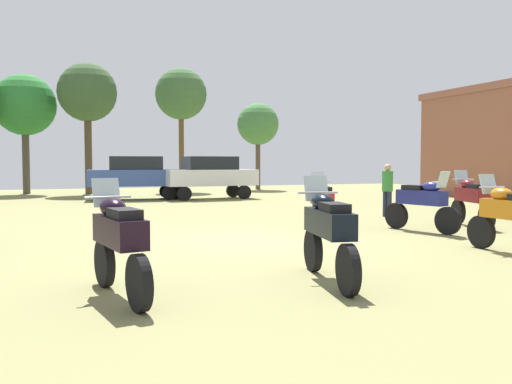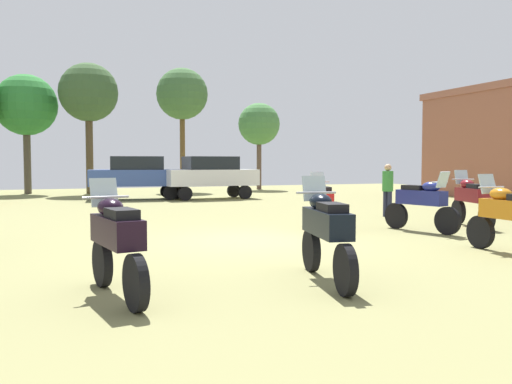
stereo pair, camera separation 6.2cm
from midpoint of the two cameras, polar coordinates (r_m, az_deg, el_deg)
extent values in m
cube|color=olive|center=(11.91, -0.61, -5.19)|extent=(44.00, 52.00, 0.02)
cylinder|color=black|center=(16.07, 20.58, -1.97)|extent=(0.31, 0.68, 0.68)
cylinder|color=black|center=(14.70, 23.19, -2.49)|extent=(0.31, 0.68, 0.68)
cube|color=maroon|center=(15.35, 21.87, -0.29)|extent=(0.72, 1.36, 0.36)
ellipsoid|color=maroon|center=(15.60, 21.40, 0.80)|extent=(0.44, 0.55, 0.24)
cube|color=black|center=(15.13, 22.28, 0.57)|extent=(0.45, 0.62, 0.12)
cube|color=silver|center=(15.88, 20.88, 1.50)|extent=(0.39, 0.25, 0.39)
cylinder|color=#B7B7BC|center=(15.80, 21.03, 1.27)|extent=(0.60, 0.21, 0.04)
cylinder|color=black|center=(8.56, 5.87, -6.13)|extent=(0.25, 0.69, 0.68)
cylinder|color=black|center=(7.06, 9.50, -8.16)|extent=(0.25, 0.69, 0.68)
cube|color=black|center=(7.73, 7.54, -3.26)|extent=(0.62, 1.41, 0.36)
ellipsoid|color=black|center=(7.99, 6.88, -1.02)|extent=(0.41, 0.53, 0.24)
cube|color=black|center=(7.48, 8.10, -1.63)|extent=(0.41, 0.61, 0.12)
cube|color=silver|center=(8.31, 6.20, 0.38)|extent=(0.38, 0.22, 0.39)
cylinder|color=#B7B7BC|center=(8.21, 6.40, -0.07)|extent=(0.61, 0.16, 0.04)
cylinder|color=black|center=(14.47, 6.28, -2.42)|extent=(0.30, 0.64, 0.64)
cylinder|color=black|center=(13.02, 7.56, -3.05)|extent=(0.30, 0.64, 0.64)
cube|color=#B31717|center=(13.70, 6.90, -0.64)|extent=(0.71, 1.32, 0.36)
ellipsoid|color=#B31717|center=(13.97, 6.67, 0.58)|extent=(0.44, 0.55, 0.24)
cube|color=black|center=(13.47, 7.10, 0.31)|extent=(0.45, 0.62, 0.12)
cube|color=silver|center=(14.27, 6.42, 1.36)|extent=(0.39, 0.25, 0.39)
cylinder|color=#B7B7BC|center=(14.18, 6.49, 1.10)|extent=(0.60, 0.21, 0.04)
cylinder|color=black|center=(11.67, 22.66, -3.93)|extent=(0.13, 0.66, 0.66)
ellipsoid|color=#C67316|center=(11.24, 24.50, -0.19)|extent=(0.33, 0.48, 0.24)
cube|color=silver|center=(11.48, 23.30, 0.80)|extent=(0.36, 0.16, 0.39)
cylinder|color=#B7B7BC|center=(11.41, 23.65, 0.48)|extent=(0.62, 0.05, 0.04)
cylinder|color=black|center=(13.52, 19.60, -2.90)|extent=(0.28, 0.68, 0.67)
cylinder|color=black|center=(14.43, 14.57, -2.45)|extent=(0.28, 0.68, 0.67)
cube|color=navy|center=(13.92, 17.03, -0.56)|extent=(0.67, 1.35, 0.36)
ellipsoid|color=navy|center=(13.73, 18.03, 0.55)|extent=(0.43, 0.54, 0.24)
cube|color=black|center=(14.05, 16.31, 0.47)|extent=(0.43, 0.62, 0.12)
cube|color=silver|center=(13.54, 19.16, 1.26)|extent=(0.39, 0.24, 0.39)
cylinder|color=#B7B7BC|center=(13.59, 18.82, 1.02)|extent=(0.61, 0.19, 0.04)
cylinder|color=black|center=(7.78, -16.03, -7.20)|extent=(0.23, 0.68, 0.67)
cylinder|color=black|center=(6.39, -12.61, -9.41)|extent=(0.23, 0.68, 0.67)
cube|color=black|center=(7.00, -14.55, -4.04)|extent=(0.56, 1.29, 0.36)
ellipsoid|color=black|center=(7.24, -15.20, -1.59)|extent=(0.39, 0.52, 0.24)
cube|color=black|center=(6.76, -14.06, -2.24)|extent=(0.39, 0.60, 0.12)
cube|color=silver|center=(7.53, -15.86, -0.05)|extent=(0.38, 0.21, 0.39)
cylinder|color=#B7B7BC|center=(7.44, -15.67, -0.54)|extent=(0.62, 0.13, 0.04)
cylinder|color=black|center=(24.29, -7.70, -0.17)|extent=(0.65, 0.25, 0.64)
cylinder|color=black|center=(25.67, -8.61, 0.00)|extent=(0.65, 0.25, 0.64)
cylinder|color=black|center=(25.28, -1.33, -0.02)|extent=(0.65, 0.25, 0.64)
cylinder|color=black|center=(26.61, -2.54, 0.14)|extent=(0.65, 0.25, 0.64)
cube|color=silver|center=(25.40, -5.01, 1.55)|extent=(4.38, 2.00, 0.75)
cube|color=black|center=(25.39, -5.02, 3.09)|extent=(2.44, 1.69, 0.61)
cylinder|color=black|center=(24.76, -16.00, -0.21)|extent=(0.66, 0.29, 0.64)
cylinder|color=black|center=(26.20, -15.98, -0.03)|extent=(0.66, 0.29, 0.64)
cylinder|color=black|center=(24.91, -9.26, -0.11)|extent=(0.66, 0.29, 0.64)
cylinder|color=black|center=(26.34, -9.60, 0.07)|extent=(0.66, 0.29, 0.64)
cube|color=#354F97|center=(25.48, -12.72, 1.49)|extent=(4.47, 2.24, 0.75)
cube|color=black|center=(25.47, -12.74, 3.02)|extent=(2.52, 1.82, 0.61)
cylinder|color=#252841|center=(17.50, 13.45, -1.24)|extent=(0.14, 0.14, 0.81)
cylinder|color=#252841|center=(17.40, 13.89, -1.27)|extent=(0.14, 0.14, 0.81)
cylinder|color=#368739|center=(17.41, 13.70, 1.13)|extent=(0.42, 0.42, 0.64)
sphere|color=tan|center=(17.40, 13.72, 2.55)|extent=(0.22, 0.22, 0.22)
cylinder|color=#4E3F27|center=(30.80, -17.45, 4.30)|extent=(0.39, 0.39, 4.82)
sphere|color=#37562E|center=(31.03, -17.54, 10.08)|extent=(3.17, 3.17, 3.17)
cylinder|color=brown|center=(34.28, 0.16, 3.26)|extent=(0.30, 0.30, 3.57)
sphere|color=#447C40|center=(34.37, 0.16, 7.24)|extent=(2.65, 2.65, 2.65)
cylinder|color=brown|center=(32.61, -7.99, 4.61)|extent=(0.31, 0.31, 5.13)
sphere|color=#3D6636|center=(32.85, -8.03, 10.29)|extent=(3.07, 3.07, 3.07)
cylinder|color=#4C4536|center=(31.97, -23.31, 3.50)|extent=(0.38, 0.38, 4.11)
sphere|color=#2B7931|center=(32.12, -23.42, 8.50)|extent=(3.32, 3.32, 3.32)
camera|label=1|loc=(0.03, -90.11, -0.01)|focal=37.64mm
camera|label=2|loc=(0.03, 89.89, 0.01)|focal=37.64mm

